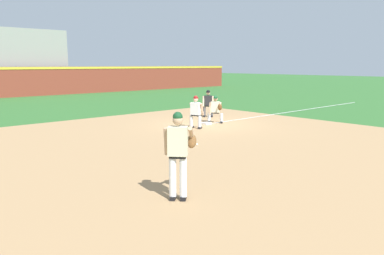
{
  "coord_description": "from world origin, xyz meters",
  "views": [
    {
      "loc": [
        -12.21,
        -12.52,
        2.8
      ],
      "look_at": [
        -5.2,
        -4.75,
        1.03
      ],
      "focal_mm": 35.0,
      "sensor_mm": 36.0,
      "label": 1
    }
  ],
  "objects_px": {
    "baseball": "(197,144)",
    "first_base_bag": "(206,123)",
    "first_baseman": "(216,108)",
    "umpire": "(208,102)",
    "pitcher": "(179,150)",
    "baserunner": "(196,111)"
  },
  "relations": [
    {
      "from": "first_base_bag",
      "to": "umpire",
      "type": "relative_size",
      "value": 0.26
    },
    {
      "from": "baserunner",
      "to": "first_baseman",
      "type": "bearing_deg",
      "value": 15.29
    },
    {
      "from": "pitcher",
      "to": "first_baseman",
      "type": "relative_size",
      "value": 1.39
    },
    {
      "from": "pitcher",
      "to": "umpire",
      "type": "relative_size",
      "value": 1.27
    },
    {
      "from": "first_baseman",
      "to": "umpire",
      "type": "height_order",
      "value": "umpire"
    },
    {
      "from": "pitcher",
      "to": "first_baseman",
      "type": "bearing_deg",
      "value": 40.17
    },
    {
      "from": "baseball",
      "to": "pitcher",
      "type": "relative_size",
      "value": 0.04
    },
    {
      "from": "baseball",
      "to": "baserunner",
      "type": "bearing_deg",
      "value": 48.19
    },
    {
      "from": "baseball",
      "to": "umpire",
      "type": "bearing_deg",
      "value": 42.46
    },
    {
      "from": "first_base_bag",
      "to": "baseball",
      "type": "xyz_separation_m",
      "value": [
        -3.5,
        -3.13,
        -0.01
      ]
    },
    {
      "from": "pitcher",
      "to": "umpire",
      "type": "bearing_deg",
      "value": 42.74
    },
    {
      "from": "pitcher",
      "to": "baserunner",
      "type": "distance_m",
      "value": 8.83
    },
    {
      "from": "baseball",
      "to": "first_baseman",
      "type": "bearing_deg",
      "value": 37.1
    },
    {
      "from": "baseball",
      "to": "first_base_bag",
      "type": "bearing_deg",
      "value": 41.77
    },
    {
      "from": "umpire",
      "to": "baseball",
      "type": "bearing_deg",
      "value": -137.54
    },
    {
      "from": "pitcher",
      "to": "first_baseman",
      "type": "height_order",
      "value": "pitcher"
    },
    {
      "from": "baserunner",
      "to": "umpire",
      "type": "xyz_separation_m",
      "value": [
        3.0,
        2.27,
        0.0
      ]
    },
    {
      "from": "baserunner",
      "to": "umpire",
      "type": "height_order",
      "value": "same"
    },
    {
      "from": "first_base_bag",
      "to": "baserunner",
      "type": "xyz_separation_m",
      "value": [
        -1.16,
        -0.51,
        0.75
      ]
    },
    {
      "from": "first_baseman",
      "to": "pitcher",
      "type": "bearing_deg",
      "value": -139.83
    },
    {
      "from": "umpire",
      "to": "pitcher",
      "type": "bearing_deg",
      "value": -137.26
    },
    {
      "from": "baseball",
      "to": "first_baseman",
      "type": "height_order",
      "value": "first_baseman"
    }
  ]
}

